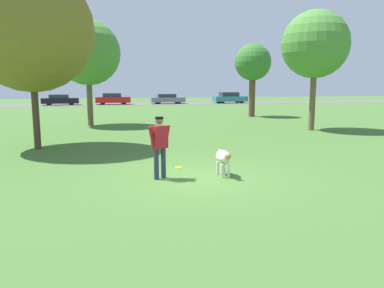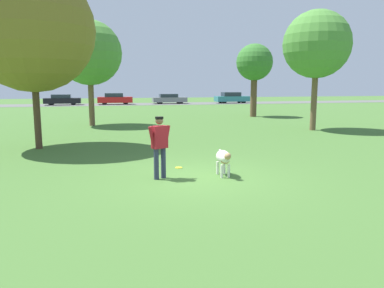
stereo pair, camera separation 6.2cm
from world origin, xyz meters
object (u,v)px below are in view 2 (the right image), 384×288
(parked_car_grey, at_px, (169,99))
(tree_near_left, at_px, (31,29))
(parked_car_red, at_px, (115,99))
(parked_car_black, at_px, (62,100))
(person, at_px, (160,143))
(dog, at_px, (224,158))
(parked_car_teal, at_px, (232,98))
(tree_near_right, at_px, (317,45))
(tree_far_right, at_px, (254,63))
(tree_mid_center, at_px, (89,53))
(frisbee, at_px, (179,168))

(parked_car_grey, bearing_deg, tree_near_left, -107.73)
(tree_near_left, relative_size, parked_car_red, 1.61)
(parked_car_black, bearing_deg, person, -81.69)
(dog, bearing_deg, parked_car_teal, 162.27)
(tree_near_right, bearing_deg, parked_car_grey, 95.05)
(tree_far_right, distance_m, tree_mid_center, 12.49)
(frisbee, relative_size, parked_car_red, 0.05)
(parked_car_black, distance_m, parked_car_red, 6.17)
(tree_near_right, relative_size, tree_mid_center, 1.02)
(person, relative_size, parked_car_teal, 0.37)
(dog, xyz_separation_m, tree_near_right, (7.98, 8.69, 4.02))
(person, xyz_separation_m, parked_car_black, (-5.96, 38.01, -0.33))
(tree_mid_center, bearing_deg, dog, -74.97)
(tree_near_right, distance_m, parked_car_grey, 29.87)
(tree_near_right, bearing_deg, dog, -132.55)
(person, relative_size, dog, 1.56)
(tree_far_right, height_order, tree_mid_center, tree_mid_center)
(tree_near_right, bearing_deg, tree_mid_center, 156.28)
(parked_car_red, bearing_deg, tree_mid_center, -94.74)
(parked_car_black, relative_size, parked_car_teal, 0.95)
(person, bearing_deg, tree_mid_center, 74.74)
(dog, relative_size, parked_car_black, 0.25)
(parked_car_red, bearing_deg, parked_car_teal, -0.11)
(person, bearing_deg, tree_far_right, 36.68)
(tree_far_right, bearing_deg, dog, -115.17)
(tree_near_right, bearing_deg, parked_car_black, 118.00)
(tree_near_left, bearing_deg, parked_car_teal, 58.93)
(frisbee, xyz_separation_m, tree_far_right, (9.19, 16.23, 4.02))
(frisbee, height_order, parked_car_grey, parked_car_grey)
(tree_far_right, height_order, parked_car_teal, tree_far_right)
(tree_near_right, height_order, parked_car_teal, tree_near_right)
(tree_near_left, bearing_deg, dog, -46.63)
(tree_mid_center, bearing_deg, parked_car_red, 84.77)
(dog, xyz_separation_m, parked_car_grey, (5.37, 38.19, 0.13))
(parked_car_teal, bearing_deg, tree_mid_center, -126.39)
(frisbee, distance_m, parked_car_grey, 37.47)
(frisbee, relative_size, parked_car_grey, 0.05)
(frisbee, relative_size, tree_mid_center, 0.03)
(person, height_order, tree_far_right, tree_far_right)
(parked_car_black, distance_m, parked_car_teal, 21.37)
(tree_near_left, bearing_deg, tree_mid_center, 77.01)
(frisbee, height_order, parked_car_teal, parked_car_teal)
(tree_near_right, xyz_separation_m, parked_car_red, (-9.48, 29.27, -3.82))
(tree_far_right, xyz_separation_m, tree_mid_center, (-11.93, -3.67, 0.24))
(tree_mid_center, distance_m, parked_car_teal, 29.84)
(parked_car_red, distance_m, parked_car_grey, 6.88)
(tree_far_right, xyz_separation_m, parked_car_red, (-9.73, 20.47, -3.34))
(parked_car_grey, bearing_deg, dog, -97.07)
(frisbee, height_order, parked_car_red, parked_car_red)
(dog, distance_m, tree_near_left, 8.99)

